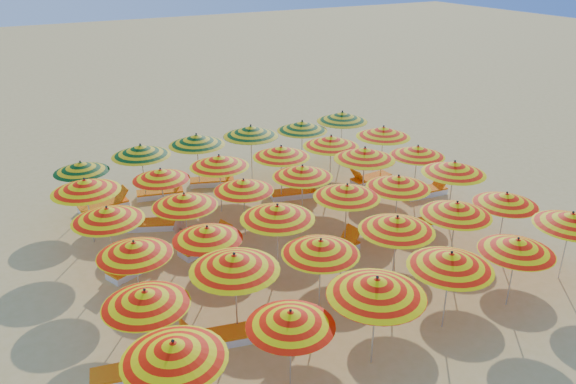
# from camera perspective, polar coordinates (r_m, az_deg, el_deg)

# --- Properties ---
(ground) EXTENTS (120.00, 120.00, 0.00)m
(ground) POSITION_cam_1_polar(r_m,az_deg,el_deg) (17.91, 0.77, -5.26)
(ground) COLOR #E0B463
(ground) RESTS_ON ground
(umbrella_0) EXTENTS (2.54, 2.54, 2.14)m
(umbrella_0) POSITION_cam_1_polar(r_m,az_deg,el_deg) (10.93, -11.53, -15.50)
(umbrella_0) COLOR silver
(umbrella_0) RESTS_ON ground
(umbrella_1) EXTENTS (2.41, 2.41, 1.98)m
(umbrella_1) POSITION_cam_1_polar(r_m,az_deg,el_deg) (11.70, 0.26, -12.75)
(umbrella_1) COLOR silver
(umbrella_1) RESTS_ON ground
(umbrella_2) EXTENTS (2.72, 2.72, 2.31)m
(umbrella_2) POSITION_cam_1_polar(r_m,az_deg,el_deg) (12.28, 9.00, -9.49)
(umbrella_2) COLOR silver
(umbrella_2) RESTS_ON ground
(umbrella_3) EXTENTS (2.49, 2.49, 2.17)m
(umbrella_3) POSITION_cam_1_polar(r_m,az_deg,el_deg) (13.83, 16.21, -6.69)
(umbrella_3) COLOR silver
(umbrella_3) RESTS_ON ground
(umbrella_4) EXTENTS (2.36, 2.36, 2.03)m
(umbrella_4) POSITION_cam_1_polar(r_m,az_deg,el_deg) (15.29, 22.26, -5.06)
(umbrella_4) COLOR silver
(umbrella_4) RESTS_ON ground
(umbrella_5) EXTENTS (2.58, 2.58, 2.12)m
(umbrella_5) POSITION_cam_1_polar(r_m,az_deg,el_deg) (17.11, 26.87, -2.50)
(umbrella_5) COLOR silver
(umbrella_5) RESTS_ON ground
(umbrella_6) EXTENTS (1.97, 1.97, 2.04)m
(umbrella_6) POSITION_cam_1_polar(r_m,az_deg,el_deg) (12.59, -14.29, -10.39)
(umbrella_6) COLOR silver
(umbrella_6) RESTS_ON ground
(umbrella_7) EXTENTS (2.71, 2.71, 2.26)m
(umbrella_7) POSITION_cam_1_polar(r_m,az_deg,el_deg) (13.12, -5.46, -7.13)
(umbrella_7) COLOR silver
(umbrella_7) RESTS_ON ground
(umbrella_8) EXTENTS (2.60, 2.60, 2.10)m
(umbrella_8) POSITION_cam_1_polar(r_m,az_deg,el_deg) (14.00, 3.34, -5.57)
(umbrella_8) COLOR silver
(umbrella_8) RESTS_ON ground
(umbrella_9) EXTENTS (2.53, 2.53, 2.18)m
(umbrella_9) POSITION_cam_1_polar(r_m,az_deg,el_deg) (15.19, 11.01, -3.19)
(umbrella_9) COLOR silver
(umbrella_9) RESTS_ON ground
(umbrella_10) EXTENTS (2.21, 2.21, 2.13)m
(umbrella_10) POSITION_cam_1_polar(r_m,az_deg,el_deg) (16.54, 16.75, -1.64)
(umbrella_10) COLOR silver
(umbrella_10) RESTS_ON ground
(umbrella_11) EXTENTS (2.44, 2.44, 2.03)m
(umbrella_11) POSITION_cam_1_polar(r_m,az_deg,el_deg) (17.89, 21.28, -0.66)
(umbrella_11) COLOR silver
(umbrella_11) RESTS_ON ground
(umbrella_12) EXTENTS (2.53, 2.53, 2.02)m
(umbrella_12) POSITION_cam_1_polar(r_m,az_deg,el_deg) (14.54, -15.35, -5.57)
(umbrella_12) COLOR silver
(umbrella_12) RESTS_ON ground
(umbrella_13) EXTENTS (2.27, 2.27, 1.99)m
(umbrella_13) POSITION_cam_1_polar(r_m,az_deg,el_deg) (14.96, -8.19, -4.17)
(umbrella_13) COLOR silver
(umbrella_13) RESTS_ON ground
(umbrella_14) EXTENTS (2.46, 2.46, 2.22)m
(umbrella_14) POSITION_cam_1_polar(r_m,az_deg,el_deg) (15.47, -1.08, -2.05)
(umbrella_14) COLOR silver
(umbrella_14) RESTS_ON ground
(umbrella_15) EXTENTS (2.58, 2.58, 2.17)m
(umbrella_15) POSITION_cam_1_polar(r_m,az_deg,el_deg) (16.97, 6.02, 0.10)
(umbrella_15) COLOR silver
(umbrella_15) RESTS_ON ground
(umbrella_16) EXTENTS (2.49, 2.49, 2.16)m
(umbrella_16) POSITION_cam_1_polar(r_m,az_deg,el_deg) (17.89, 11.15, 1.01)
(umbrella_16) COLOR silver
(umbrella_16) RESTS_ON ground
(umbrella_17) EXTENTS (2.74, 2.74, 2.24)m
(umbrella_17) POSITION_cam_1_polar(r_m,az_deg,el_deg) (19.28, 16.53, 2.39)
(umbrella_17) COLOR silver
(umbrella_17) RESTS_ON ground
(umbrella_18) EXTENTS (2.43, 2.43, 2.13)m
(umbrella_18) POSITION_cam_1_polar(r_m,az_deg,el_deg) (16.32, -17.88, -2.15)
(umbrella_18) COLOR silver
(umbrella_18) RESTS_ON ground
(umbrella_19) EXTENTS (2.29, 2.29, 2.08)m
(umbrella_19) POSITION_cam_1_polar(r_m,az_deg,el_deg) (16.76, -10.47, -0.81)
(umbrella_19) COLOR silver
(umbrella_19) RESTS_ON ground
(umbrella_20) EXTENTS (2.42, 2.42, 2.03)m
(umbrella_20) POSITION_cam_1_polar(r_m,az_deg,el_deg) (17.67, -4.53, 0.69)
(umbrella_20) COLOR silver
(umbrella_20) RESTS_ON ground
(umbrella_21) EXTENTS (2.17, 2.17, 2.13)m
(umbrella_21) POSITION_cam_1_polar(r_m,az_deg,el_deg) (18.45, 1.48, 2.11)
(umbrella_21) COLOR silver
(umbrella_21) RESTS_ON ground
(umbrella_22) EXTENTS (2.77, 2.77, 2.30)m
(umbrella_22) POSITION_cam_1_polar(r_m,az_deg,el_deg) (19.78, 7.80, 3.89)
(umbrella_22) COLOR silver
(umbrella_22) RESTS_ON ground
(umbrella_23) EXTENTS (2.64, 2.64, 2.11)m
(umbrella_23) POSITION_cam_1_polar(r_m,az_deg,el_deg) (20.86, 13.03, 4.07)
(umbrella_23) COLOR silver
(umbrella_23) RESTS_ON ground
(umbrella_24) EXTENTS (2.61, 2.61, 2.23)m
(umbrella_24) POSITION_cam_1_polar(r_m,az_deg,el_deg) (18.22, -19.91, 0.61)
(umbrella_24) COLOR silver
(umbrella_24) RESTS_ON ground
(umbrella_25) EXTENTS (2.20, 2.20, 2.00)m
(umbrella_25) POSITION_cam_1_polar(r_m,az_deg,el_deg) (18.98, -12.80, 1.76)
(umbrella_25) COLOR silver
(umbrella_25) RESTS_ON ground
(umbrella_26) EXTENTS (2.50, 2.50, 2.18)m
(umbrella_26) POSITION_cam_1_polar(r_m,az_deg,el_deg) (19.36, -7.01, 3.14)
(umbrella_26) COLOR silver
(umbrella_26) RESTS_ON ground
(umbrella_27) EXTENTS (2.73, 2.73, 2.19)m
(umbrella_27) POSITION_cam_1_polar(r_m,az_deg,el_deg) (20.07, -0.70, 4.12)
(umbrella_27) COLOR silver
(umbrella_27) RESTS_ON ground
(umbrella_28) EXTENTS (2.62, 2.62, 2.25)m
(umbrella_28) POSITION_cam_1_polar(r_m,az_deg,el_deg) (21.07, 4.39, 5.16)
(umbrella_28) COLOR silver
(umbrella_28) RESTS_ON ground
(umbrella_29) EXTENTS (2.44, 2.44, 2.26)m
(umbrella_29) POSITION_cam_1_polar(r_m,az_deg,el_deg) (22.37, 9.67, 6.05)
(umbrella_29) COLOR silver
(umbrella_29) RESTS_ON ground
(umbrella_30) EXTENTS (2.33, 2.33, 1.98)m
(umbrella_30) POSITION_cam_1_polar(r_m,az_deg,el_deg) (20.45, -20.30, 2.40)
(umbrella_30) COLOR silver
(umbrella_30) RESTS_ON ground
(umbrella_31) EXTENTS (2.59, 2.59, 2.23)m
(umbrella_31) POSITION_cam_1_polar(r_m,az_deg,el_deg) (20.77, -14.73, 4.11)
(umbrella_31) COLOR silver
(umbrella_31) RESTS_ON ground
(umbrella_32) EXTENTS (2.79, 2.79, 2.25)m
(umbrella_32) POSITION_cam_1_polar(r_m,az_deg,el_deg) (21.42, -9.28, 5.26)
(umbrella_32) COLOR silver
(umbrella_32) RESTS_ON ground
(umbrella_33) EXTENTS (2.25, 2.25, 2.31)m
(umbrella_33) POSITION_cam_1_polar(r_m,az_deg,el_deg) (22.04, -3.80, 6.20)
(umbrella_33) COLOR silver
(umbrella_33) RESTS_ON ground
(umbrella_34) EXTENTS (2.46, 2.46, 2.20)m
(umbrella_34) POSITION_cam_1_polar(r_m,az_deg,el_deg) (22.98, 1.45, 6.72)
(umbrella_34) COLOR silver
(umbrella_34) RESTS_ON ground
(umbrella_35) EXTENTS (2.20, 2.20, 2.30)m
(umbrella_35) POSITION_cam_1_polar(r_m,az_deg,el_deg) (24.05, 5.53, 7.63)
(umbrella_35) COLOR silver
(umbrella_35) RESTS_ON ground
(lounger_1) EXTENTS (1.81, 0.91, 0.69)m
(lounger_1) POSITION_cam_1_polar(r_m,az_deg,el_deg) (13.32, -15.45, -17.23)
(lounger_1) COLOR white
(lounger_1) RESTS_ON ground
(lounger_2) EXTENTS (1.82, 0.94, 0.69)m
(lounger_2) POSITION_cam_1_polar(r_m,az_deg,el_deg) (13.89, -7.27, -14.46)
(lounger_2) COLOR white
(lounger_2) RESTS_ON ground
(lounger_3) EXTENTS (1.81, 0.87, 0.69)m
(lounger_3) POSITION_cam_1_polar(r_m,az_deg,el_deg) (17.34, 4.80, -5.81)
(lounger_3) COLOR white
(lounger_3) RESTS_ON ground
(lounger_4) EXTENTS (1.77, 0.70, 0.69)m
(lounger_4) POSITION_cam_1_polar(r_m,az_deg,el_deg) (18.93, 11.89, -3.57)
(lounger_4) COLOR white
(lounger_4) RESTS_ON ground
(lounger_5) EXTENTS (1.82, 1.22, 0.69)m
(lounger_5) POSITION_cam_1_polar(r_m,az_deg,el_deg) (17.01, -15.34, -7.32)
(lounger_5) COLOR white
(lounger_5) RESTS_ON ground
(lounger_6) EXTENTS (1.82, 1.01, 0.69)m
(lounger_6) POSITION_cam_1_polar(r_m,az_deg,el_deg) (17.68, -8.24, -5.36)
(lounger_6) COLOR white
(lounger_6) RESTS_ON ground
(lounger_7) EXTENTS (1.77, 0.72, 0.69)m
(lounger_7) POSITION_cam_1_polar(r_m,az_deg,el_deg) (21.85, 13.83, 0.08)
(lounger_7) COLOR white
(lounger_7) RESTS_ON ground
(lounger_8) EXTENTS (1.82, 1.22, 0.69)m
(lounger_8) POSITION_cam_1_polar(r_m,az_deg,el_deg) (19.32, -13.88, -3.19)
(lounger_8) COLOR white
(lounger_8) RESTS_ON ground
(lounger_9) EXTENTS (1.82, 0.97, 0.69)m
(lounger_9) POSITION_cam_1_polar(r_m,az_deg,el_deg) (21.06, 0.67, -0.11)
(lounger_9) COLOR white
(lounger_9) RESTS_ON ground
(lounger_10) EXTENTS (1.77, 0.72, 0.69)m
(lounger_10) POSITION_cam_1_polar(r_m,az_deg,el_deg) (22.55, 8.34, 1.31)
(lounger_10) COLOR white
(lounger_10) RESTS_ON ground
(lounger_11) EXTENTS (1.78, 0.73, 0.69)m
(lounger_11) POSITION_cam_1_polar(r_m,az_deg,el_deg) (21.12, -18.10, -1.29)
(lounger_11) COLOR white
(lounger_11) RESTS_ON ground
(lounger_12) EXTENTS (1.82, 0.95, 0.69)m
(lounger_12) POSITION_cam_1_polar(r_m,az_deg,el_deg) (21.60, -12.74, -0.09)
(lounger_12) COLOR white
(lounger_12) RESTS_ON ground
(lounger_13) EXTENTS (1.83, 1.11, 0.69)m
(lounger_13) POSITION_cam_1_polar(r_m,az_deg,el_deg) (22.32, -7.60, 1.11)
(lounger_13) COLOR white
(lounger_13) RESTS_ON ground
(beachgoer_a) EXTENTS (0.50, 0.35, 1.30)m
(beachgoer_a) POSITION_cam_1_polar(r_m,az_deg,el_deg) (18.14, -11.05, -3.01)
(beachgoer_a) COLOR tan
(beachgoer_a) RESTS_ON ground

